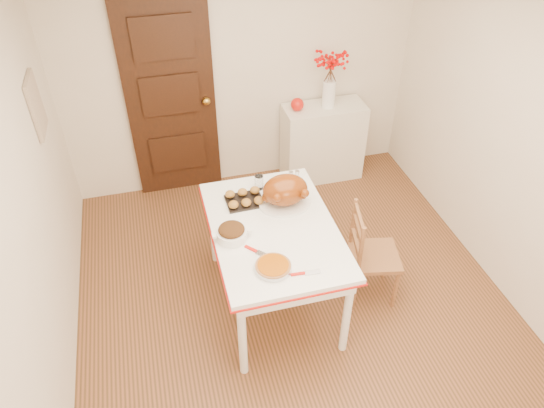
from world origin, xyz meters
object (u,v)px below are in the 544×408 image
object	(u,v)px
turkey_platter	(285,191)
pumpkin_pie	(273,266)
sideboard	(322,142)
chair_oak	(375,254)
kitchen_table	(274,265)

from	to	relation	value
turkey_platter	pumpkin_pie	size ratio (longest dim) A/B	1.62
sideboard	chair_oak	world-z (taller)	chair_oak
chair_oak	turkey_platter	bearing A→B (deg)	73.87
kitchen_table	chair_oak	bearing A→B (deg)	-8.25
turkey_platter	kitchen_table	bearing A→B (deg)	-103.00
chair_oak	pumpkin_pie	world-z (taller)	chair_oak
pumpkin_pie	sideboard	bearing A→B (deg)	61.72
kitchen_table	chair_oak	size ratio (longest dim) A/B	1.55
kitchen_table	chair_oak	world-z (taller)	chair_oak
turkey_platter	pumpkin_pie	world-z (taller)	turkey_platter
sideboard	turkey_platter	xyz separation A→B (m)	(-0.82, -1.39, 0.52)
sideboard	pumpkin_pie	size ratio (longest dim) A/B	3.33
chair_oak	pumpkin_pie	bearing A→B (deg)	119.63
kitchen_table	pumpkin_pie	bearing A→B (deg)	-105.66
pumpkin_pie	chair_oak	bearing A→B (deg)	17.68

